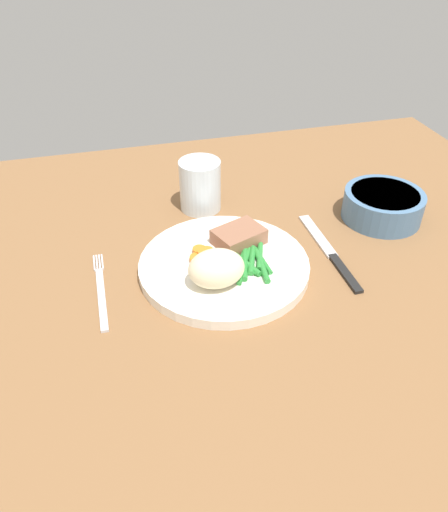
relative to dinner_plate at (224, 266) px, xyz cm
name	(u,v)px	position (x,y,z in cm)	size (l,w,h in cm)	color
dining_table	(225,267)	(0.58, 1.83, -1.80)	(120.00, 90.00, 2.00)	brown
dinner_plate	(224,266)	(0.00, 0.00, 0.00)	(24.99, 24.99, 1.60)	white
meat_portion	(239,236)	(3.37, 3.94, 2.01)	(7.27, 5.28, 2.42)	#936047
mashed_potatoes	(216,268)	(-2.25, -4.50, 3.39)	(7.76, 6.08, 5.19)	beige
carrot_slices	(202,254)	(-2.87, 1.81, 1.32)	(3.80, 4.25, 1.22)	orange
green_beans	(250,262)	(3.52, -1.64, 1.20)	(6.45, 9.00, 0.90)	#2D8C38
fork	(101,290)	(-17.90, -0.26, -0.60)	(1.44, 16.60, 0.40)	silver
knife	(330,253)	(16.88, -0.29, -0.60)	(1.70, 20.50, 0.64)	black
water_glass	(200,189)	(0.48, 18.27, 2.96)	(7.12, 7.12, 8.85)	silver
salad_bowl	(383,204)	(29.57, 7.07, 1.95)	(13.23, 13.23, 4.88)	#4C7299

